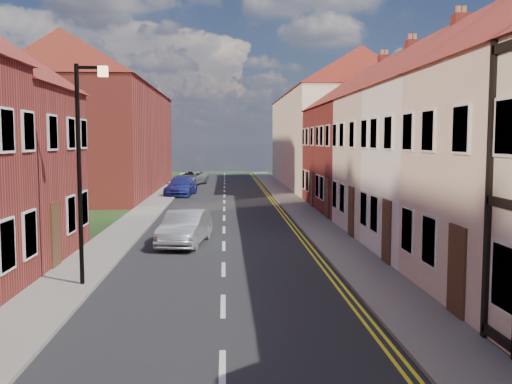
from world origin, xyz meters
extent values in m
cube|color=black|center=(0.00, 30.00, 0.01)|extent=(7.00, 90.00, 0.02)
cube|color=gray|center=(-4.40, 30.00, 0.06)|extent=(1.80, 90.00, 0.12)
cube|color=gray|center=(4.40, 30.00, 0.06)|extent=(1.80, 90.00, 0.12)
cube|color=white|center=(9.30, 23.50, 3.00)|extent=(8.00, 5.00, 6.00)
cube|color=beige|center=(9.30, 28.90, 3.00)|extent=(8.00, 5.80, 6.00)
cube|color=maroon|center=(9.30, 26.60, 8.20)|extent=(0.60, 0.60, 1.60)
cube|color=maroon|center=(9.30, 34.30, 3.00)|extent=(8.00, 5.00, 6.00)
cube|color=maroon|center=(9.30, 32.40, 8.20)|extent=(0.60, 0.60, 1.60)
cube|color=maroon|center=(9.30, 39.70, 3.00)|extent=(8.00, 5.80, 6.00)
cube|color=maroon|center=(9.30, 37.40, 8.20)|extent=(0.60, 0.60, 1.60)
cube|color=beige|center=(9.30, 55.00, 4.00)|extent=(8.00, 24.00, 8.00)
cube|color=maroon|center=(-9.30, 50.00, 4.00)|extent=(8.00, 24.00, 8.00)
cylinder|color=black|center=(-3.90, 20.00, 3.12)|extent=(0.12, 0.12, 6.00)
cube|color=black|center=(-3.55, 20.00, 6.02)|extent=(0.70, 0.08, 0.08)
cube|color=#FFD899|center=(-3.20, 20.00, 5.92)|extent=(0.25, 0.15, 0.28)
imported|color=#9D9FA4|center=(-1.50, 26.42, 0.68)|extent=(2.06, 4.29, 1.36)
imported|color=navy|center=(-3.20, 46.53, 0.68)|extent=(2.39, 4.84, 1.35)
imported|color=#96989D|center=(-3.20, 56.70, 0.67)|extent=(3.64, 5.30, 1.35)
camera|label=1|loc=(0.07, 4.28, 4.07)|focal=40.00mm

